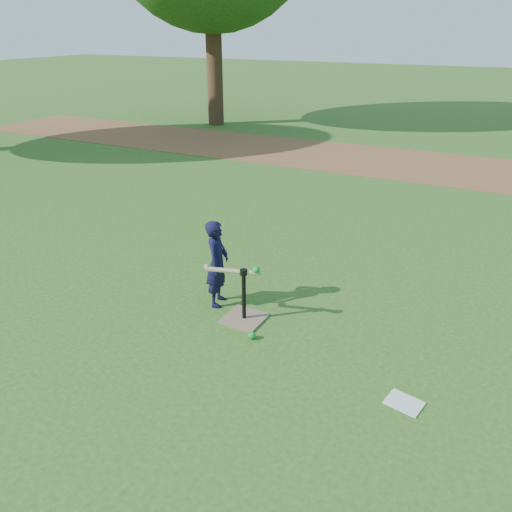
% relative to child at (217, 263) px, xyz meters
% --- Properties ---
extents(ground, '(80.00, 80.00, 0.00)m').
position_rel_child_xyz_m(ground, '(0.14, 0.01, -0.51)').
color(ground, '#285116').
rests_on(ground, ground).
extents(dirt_strip, '(24.00, 3.00, 0.01)m').
position_rel_child_xyz_m(dirt_strip, '(0.14, 7.51, -0.51)').
color(dirt_strip, brown).
rests_on(dirt_strip, ground).
extents(child, '(0.33, 0.42, 1.03)m').
position_rel_child_xyz_m(child, '(0.00, 0.00, 0.00)').
color(child, black).
rests_on(child, ground).
extents(wiffle_ball_ground, '(0.08, 0.08, 0.08)m').
position_rel_child_xyz_m(wiffle_ball_ground, '(0.68, -0.49, -0.47)').
color(wiffle_ball_ground, '#0D9726').
rests_on(wiffle_ball_ground, ground).
extents(clipboard, '(0.34, 0.29, 0.01)m').
position_rel_child_xyz_m(clipboard, '(2.30, -0.79, -0.51)').
color(clipboard, silver).
rests_on(clipboard, ground).
extents(batting_tee, '(0.45, 0.45, 0.61)m').
position_rel_child_xyz_m(batting_tee, '(0.43, -0.19, -0.40)').
color(batting_tee, '#78644C').
rests_on(batting_tee, ground).
extents(swing_action, '(0.64, 0.21, 0.13)m').
position_rel_child_xyz_m(swing_action, '(0.34, -0.21, 0.08)').
color(swing_action, tan).
rests_on(swing_action, ground).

